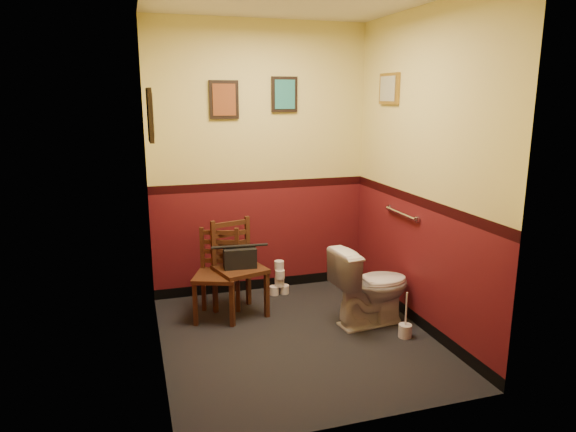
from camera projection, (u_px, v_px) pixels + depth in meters
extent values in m
cube|color=black|center=(297.00, 338.00, 4.31)|extent=(2.20, 2.40, 0.00)
cube|color=#5A1317|center=(260.00, 161.00, 5.12)|extent=(2.20, 0.00, 2.70)
cube|color=#5A1317|center=(364.00, 211.00, 2.88)|extent=(2.20, 0.00, 2.70)
cube|color=#5A1317|center=(152.00, 186.00, 3.68)|extent=(0.00, 2.40, 2.70)
cube|color=#5A1317|center=(421.00, 173.00, 4.31)|extent=(0.00, 2.40, 2.70)
cylinder|color=silver|center=(401.00, 213.00, 4.63)|extent=(0.03, 0.50, 0.03)
cylinder|color=silver|center=(417.00, 220.00, 4.40)|extent=(0.02, 0.06, 0.06)
cylinder|color=silver|center=(389.00, 208.00, 4.87)|extent=(0.02, 0.06, 0.06)
cube|color=black|center=(224.00, 100.00, 4.86)|extent=(0.28, 0.03, 0.36)
cube|color=brown|center=(224.00, 100.00, 4.85)|extent=(0.22, 0.01, 0.30)
cube|color=black|center=(284.00, 94.00, 5.02)|extent=(0.26, 0.03, 0.34)
cube|color=teal|center=(285.00, 94.00, 5.01)|extent=(0.20, 0.01, 0.28)
cube|color=black|center=(150.00, 115.00, 3.67)|extent=(0.03, 0.30, 0.38)
cube|color=#A5A482|center=(152.00, 115.00, 3.67)|extent=(0.01, 0.24, 0.31)
cube|color=olive|center=(389.00, 89.00, 4.71)|extent=(0.03, 0.34, 0.28)
cube|color=#A5A482|center=(388.00, 89.00, 4.70)|extent=(0.01, 0.28, 0.22)
imported|color=white|center=(371.00, 286.00, 4.52)|extent=(0.75, 0.46, 0.70)
cylinder|color=silver|center=(405.00, 331.00, 4.32)|extent=(0.11, 0.11, 0.11)
cylinder|color=silver|center=(406.00, 310.00, 4.28)|extent=(0.01, 0.01, 0.32)
cube|color=#462515|center=(217.00, 276.00, 4.61)|extent=(0.49, 0.49, 0.04)
cube|color=#462515|center=(195.00, 304.00, 4.51)|extent=(0.05, 0.05, 0.41)
cube|color=#462515|center=(204.00, 290.00, 4.82)|extent=(0.05, 0.05, 0.41)
cube|color=#462515|center=(232.00, 305.00, 4.48)|extent=(0.05, 0.05, 0.41)
cube|color=#462515|center=(238.00, 291.00, 4.80)|extent=(0.05, 0.05, 0.41)
cube|color=#462515|center=(202.00, 249.00, 4.73)|extent=(0.05, 0.04, 0.41)
cube|color=#462515|center=(237.00, 249.00, 4.71)|extent=(0.05, 0.04, 0.41)
cube|color=#462515|center=(220.00, 261.00, 4.75)|extent=(0.29, 0.13, 0.04)
cube|color=#462515|center=(220.00, 251.00, 4.73)|extent=(0.29, 0.13, 0.04)
cube|color=#462515|center=(219.00, 242.00, 4.71)|extent=(0.29, 0.13, 0.04)
cube|color=#462515|center=(219.00, 233.00, 4.69)|extent=(0.29, 0.13, 0.04)
cube|color=#462515|center=(240.00, 269.00, 4.68)|extent=(0.51, 0.51, 0.04)
cube|color=#462515|center=(232.00, 302.00, 4.49)|extent=(0.05, 0.05, 0.44)
cube|color=#462515|center=(215.00, 290.00, 4.78)|extent=(0.05, 0.05, 0.44)
cube|color=#462515|center=(267.00, 294.00, 4.68)|extent=(0.05, 0.05, 0.44)
cube|color=#462515|center=(248.00, 283.00, 4.97)|extent=(0.05, 0.05, 0.44)
cube|color=#462515|center=(213.00, 244.00, 4.69)|extent=(0.05, 0.04, 0.44)
cube|color=#462515|center=(247.00, 239.00, 4.87)|extent=(0.05, 0.04, 0.44)
cube|color=#462515|center=(231.00, 254.00, 4.81)|extent=(0.33, 0.11, 0.04)
cube|color=#462515|center=(231.00, 244.00, 4.79)|extent=(0.33, 0.11, 0.04)
cube|color=#462515|center=(231.00, 234.00, 4.76)|extent=(0.33, 0.11, 0.04)
cube|color=#462515|center=(230.00, 224.00, 4.74)|extent=(0.33, 0.11, 0.04)
cube|color=black|center=(240.00, 258.00, 4.66)|extent=(0.30, 0.17, 0.18)
cylinder|color=black|center=(240.00, 246.00, 4.63)|extent=(0.26, 0.04, 0.03)
cylinder|color=silver|center=(274.00, 290.00, 5.25)|extent=(0.10, 0.10, 0.09)
cylinder|color=silver|center=(284.00, 289.00, 5.28)|extent=(0.10, 0.10, 0.09)
cylinder|color=silver|center=(279.00, 282.00, 5.24)|extent=(0.10, 0.10, 0.09)
cylinder|color=silver|center=(280.00, 274.00, 5.20)|extent=(0.10, 0.10, 0.09)
cylinder|color=silver|center=(279.00, 265.00, 5.20)|extent=(0.10, 0.10, 0.09)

